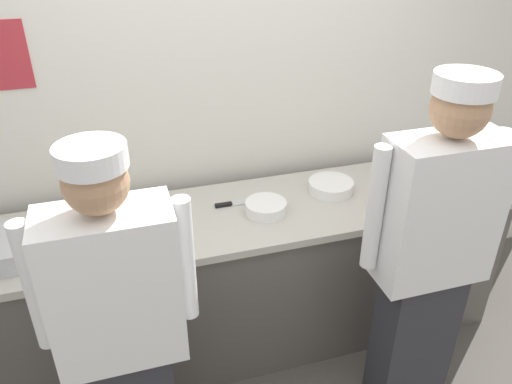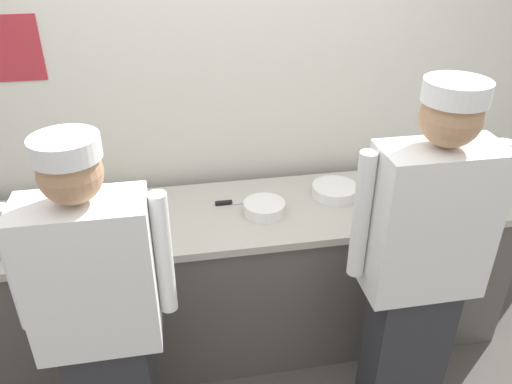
% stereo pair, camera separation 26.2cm
% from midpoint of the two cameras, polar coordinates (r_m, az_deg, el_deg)
% --- Properties ---
extents(wall_back, '(4.80, 0.11, 2.80)m').
position_cam_midpoint_polar(wall_back, '(2.80, -7.97, 11.32)').
color(wall_back, silver).
rests_on(wall_back, ground).
extents(prep_counter, '(3.06, 0.66, 0.89)m').
position_cam_midpoint_polar(prep_counter, '(2.86, -5.04, -10.01)').
color(prep_counter, '#56514C').
rests_on(prep_counter, ground).
extents(chef_near_left, '(0.60, 0.24, 1.64)m').
position_cam_midpoint_polar(chef_near_left, '(2.06, -18.50, -14.81)').
color(chef_near_left, '#2D2D33').
rests_on(chef_near_left, ground).
extents(chef_center, '(0.62, 0.24, 1.74)m').
position_cam_midpoint_polar(chef_center, '(2.31, 15.88, -6.91)').
color(chef_center, '#2D2D33').
rests_on(chef_center, ground).
extents(plate_stack_front, '(0.21, 0.21, 0.06)m').
position_cam_midpoint_polar(plate_stack_front, '(2.58, -1.78, -1.81)').
color(plate_stack_front, white).
rests_on(plate_stack_front, prep_counter).
extents(plate_stack_rear, '(0.25, 0.25, 0.06)m').
position_cam_midpoint_polar(plate_stack_rear, '(2.79, 5.77, 0.57)').
color(plate_stack_rear, white).
rests_on(plate_stack_rear, prep_counter).
extents(mixing_bowl_steel, '(0.33, 0.33, 0.10)m').
position_cam_midpoint_polar(mixing_bowl_steel, '(2.57, -28.47, -5.54)').
color(mixing_bowl_steel, '#B7BABF').
rests_on(mixing_bowl_steel, prep_counter).
extents(sheet_tray, '(0.47, 0.36, 0.02)m').
position_cam_midpoint_polar(sheet_tray, '(2.99, 15.70, 1.30)').
color(sheet_tray, '#B7BABF').
rests_on(sheet_tray, prep_counter).
extents(squeeze_bottle_primary, '(0.05, 0.05, 0.20)m').
position_cam_midpoint_polar(squeeze_bottle_primary, '(2.67, 12.31, 0.22)').
color(squeeze_bottle_primary, red).
rests_on(squeeze_bottle_primary, prep_counter).
extents(squeeze_bottle_secondary, '(0.06, 0.06, 0.18)m').
position_cam_midpoint_polar(squeeze_bottle_secondary, '(2.71, -20.93, -0.97)').
color(squeeze_bottle_secondary, orange).
rests_on(squeeze_bottle_secondary, prep_counter).
extents(ramekin_red_sauce, '(0.09, 0.09, 0.05)m').
position_cam_midpoint_polar(ramekin_red_sauce, '(2.53, -17.68, -4.22)').
color(ramekin_red_sauce, white).
rests_on(ramekin_red_sauce, prep_counter).
extents(ramekin_green_sauce, '(0.08, 0.08, 0.05)m').
position_cam_midpoint_polar(ramekin_green_sauce, '(2.45, -13.17, -4.77)').
color(ramekin_green_sauce, white).
rests_on(ramekin_green_sauce, prep_counter).
extents(ramekin_yellow_sauce, '(0.09, 0.09, 0.04)m').
position_cam_midpoint_polar(ramekin_yellow_sauce, '(2.75, -24.32, -2.89)').
color(ramekin_yellow_sauce, white).
rests_on(ramekin_yellow_sauce, prep_counter).
extents(chefs_knife, '(0.28, 0.03, 0.02)m').
position_cam_midpoint_polar(chefs_knife, '(2.67, -5.05, -1.35)').
color(chefs_knife, '#B7BABF').
rests_on(chefs_knife, prep_counter).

